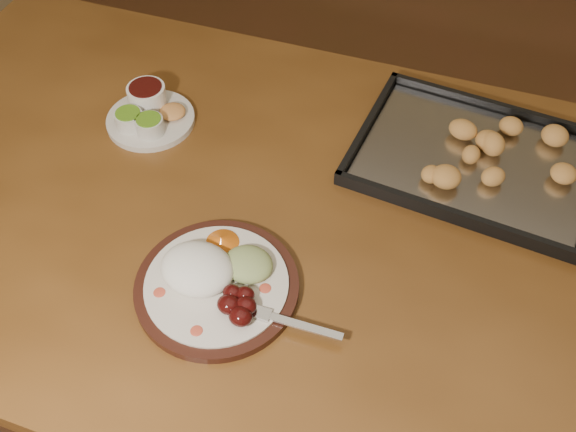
% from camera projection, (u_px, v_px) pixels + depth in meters
% --- Properties ---
extents(ground, '(4.00, 4.00, 0.00)m').
position_uv_depth(ground, '(384.00, 342.00, 1.75)').
color(ground, brown).
rests_on(ground, ground).
extents(dining_table, '(1.58, 1.03, 0.75)m').
position_uv_depth(dining_table, '(258.00, 242.00, 1.15)').
color(dining_table, brown).
rests_on(dining_table, ground).
extents(dinner_plate, '(0.33, 0.25, 0.06)m').
position_uv_depth(dinner_plate, '(215.00, 279.00, 0.96)').
color(dinner_plate, black).
rests_on(dinner_plate, dining_table).
extents(condiment_saucer, '(0.16, 0.16, 0.06)m').
position_uv_depth(condiment_saucer, '(148.00, 113.00, 1.19)').
color(condiment_saucer, beige).
rests_on(condiment_saucer, dining_table).
extents(baking_tray, '(0.41, 0.31, 0.04)m').
position_uv_depth(baking_tray, '(475.00, 158.00, 1.13)').
color(baking_tray, black).
rests_on(baking_tray, dining_table).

